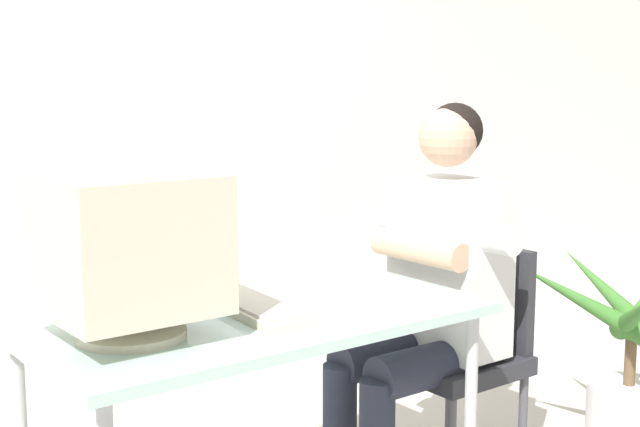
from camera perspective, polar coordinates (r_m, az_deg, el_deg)
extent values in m
cube|color=silver|center=(3.70, -12.45, 10.73)|extent=(8.00, 0.10, 3.00)
cylinder|color=#B7B7BC|center=(3.05, 1.99, -10.54)|extent=(0.04, 0.04, 0.70)
cube|color=silver|center=(2.42, -4.17, -6.70)|extent=(1.24, 0.67, 0.03)
cylinder|color=beige|center=(2.22, -12.07, -7.61)|extent=(0.27, 0.27, 0.02)
cylinder|color=beige|center=(2.21, -12.10, -6.75)|extent=(0.06, 0.06, 0.05)
cube|color=beige|center=(2.17, -12.26, -1.88)|extent=(0.39, 0.37, 0.33)
cube|color=black|center=(2.26, -7.68, -1.34)|extent=(0.01, 0.32, 0.27)
cube|color=beige|center=(2.42, -4.49, -6.02)|extent=(0.18, 0.48, 0.02)
cube|color=beige|center=(2.42, -4.50, -5.66)|extent=(0.16, 0.43, 0.01)
cylinder|color=#4C4C51|center=(3.12, 3.84, -13.26)|extent=(0.03, 0.03, 0.38)
cylinder|color=#4C4C51|center=(3.34, 8.35, -11.82)|extent=(0.03, 0.03, 0.38)
cube|color=#2D2D33|center=(3.04, 8.49, -9.49)|extent=(0.40, 0.40, 0.06)
cube|color=#2D2D33|center=(3.11, 10.91, -5.16)|extent=(0.04, 0.36, 0.35)
cube|color=silver|center=(2.94, 8.37, -3.33)|extent=(0.22, 0.37, 0.57)
sphere|color=tan|center=(2.86, 8.27, 4.89)|extent=(0.19, 0.19, 0.19)
sphere|color=black|center=(2.88, 8.70, 5.30)|extent=(0.18, 0.18, 0.18)
cylinder|color=#262838|center=(2.82, 6.76, -9.85)|extent=(0.39, 0.14, 0.14)
cylinder|color=#262838|center=(2.94, 4.29, -9.00)|extent=(0.39, 0.14, 0.14)
cylinder|color=silver|center=(2.75, 11.35, -1.63)|extent=(0.09, 0.14, 0.09)
cylinder|color=silver|center=(3.05, 5.26, -0.49)|extent=(0.09, 0.14, 0.09)
cylinder|color=tan|center=(2.82, 6.41, -2.29)|extent=(0.09, 0.37, 0.09)
cylinder|color=silver|center=(3.37, 19.19, -12.79)|extent=(0.28, 0.28, 0.30)
cylinder|color=brown|center=(3.29, 19.42, -8.54)|extent=(0.04, 0.04, 0.22)
cone|color=#3C752D|center=(3.38, 17.89, -4.67)|extent=(0.20, 0.47, 0.31)
cone|color=#3C752D|center=(3.19, 16.47, -5.39)|extent=(0.36, 0.40, 0.32)
cone|color=#3C752D|center=(3.06, 19.77, -6.12)|extent=(0.39, 0.37, 0.32)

